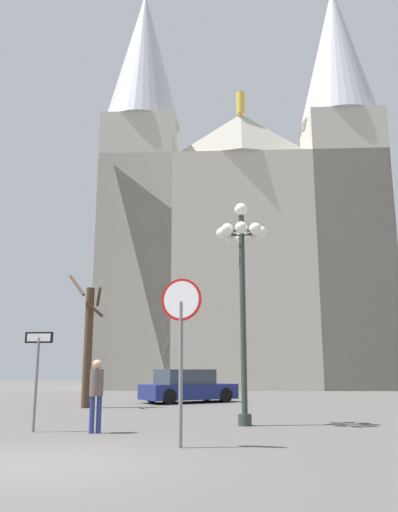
# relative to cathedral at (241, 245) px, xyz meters

# --- Properties ---
(ground_plane) EXTENTS (120.00, 120.00, 0.00)m
(ground_plane) POSITION_rel_cathedral_xyz_m (-2.83, -34.15, -11.60)
(ground_plane) COLOR #514F4C
(cathedral) EXTENTS (22.73, 14.98, 34.62)m
(cathedral) POSITION_rel_cathedral_xyz_m (0.00, 0.00, 0.00)
(cathedral) COLOR #BCB5A5
(cathedral) RESTS_ON ground
(stop_sign) EXTENTS (0.83, 0.24, 3.24)m
(stop_sign) POSITION_rel_cathedral_xyz_m (-0.87, -32.19, -9.29)
(stop_sign) COLOR slate
(stop_sign) RESTS_ON ground
(one_way_arrow_sign) EXTENTS (0.71, 0.07, 2.35)m
(one_way_arrow_sign) POSITION_rel_cathedral_xyz_m (-4.66, -30.01, -10.07)
(one_way_arrow_sign) COLOR slate
(one_way_arrow_sign) RESTS_ON ground
(street_lamp) EXTENTS (1.43, 1.43, 6.12)m
(street_lamp) POSITION_rel_cathedral_xyz_m (0.32, -28.13, -7.27)
(street_lamp) COLOR #2D3833
(street_lamp) RESTS_ON ground
(bare_tree) EXTENTS (1.51, 1.44, 5.20)m
(bare_tree) POSITION_rel_cathedral_xyz_m (-5.84, -22.26, -9.11)
(bare_tree) COLOR #473323
(bare_tree) RESTS_ON ground
(parked_car_near_navy) EXTENTS (4.44, 3.93, 1.44)m
(parked_car_near_navy) POSITION_rel_cathedral_xyz_m (-2.31, -18.62, -10.92)
(parked_car_near_navy) COLOR navy
(parked_car_near_navy) RESTS_ON ground
(pedestrian_walking) EXTENTS (0.32, 0.32, 1.68)m
(pedestrian_walking) POSITION_rel_cathedral_xyz_m (-3.15, -30.09, -10.58)
(pedestrian_walking) COLOR navy
(pedestrian_walking) RESTS_ON ground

